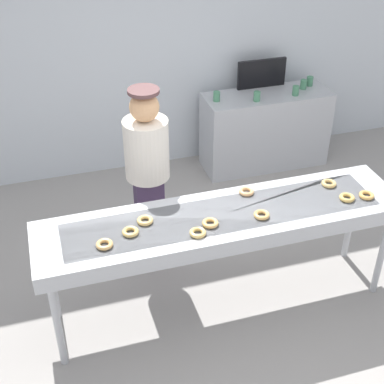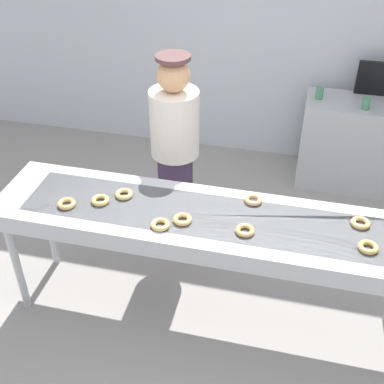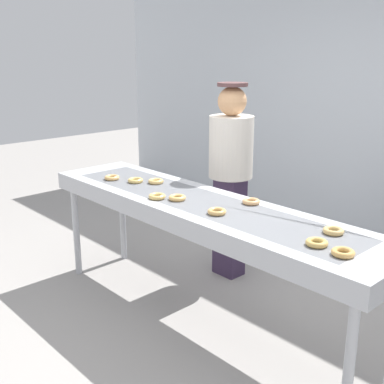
{
  "view_description": "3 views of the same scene",
  "coord_description": "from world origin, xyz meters",
  "px_view_note": "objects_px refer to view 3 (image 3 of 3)",
  "views": [
    {
      "loc": [
        -1.19,
        -3.13,
        3.38
      ],
      "look_at": [
        -0.18,
        0.24,
        1.02
      ],
      "focal_mm": 51.3,
      "sensor_mm": 36.0,
      "label": 1
    },
    {
      "loc": [
        0.5,
        -2.47,
        2.93
      ],
      "look_at": [
        -0.13,
        0.15,
        0.99
      ],
      "focal_mm": 46.77,
      "sensor_mm": 36.0,
      "label": 2
    },
    {
      "loc": [
        2.31,
        -2.22,
        1.93
      ],
      "look_at": [
        -0.25,
        0.15,
        0.92
      ],
      "focal_mm": 45.46,
      "sensor_mm": 36.0,
      "label": 3
    }
  ],
  "objects_px": {
    "glazed_donut_4": "(177,198)",
    "glazed_donut_6": "(112,178)",
    "glazed_donut_5": "(157,196)",
    "glazed_donut_1": "(156,181)",
    "glazed_donut_3": "(343,253)",
    "worker_baker": "(231,166)",
    "fryer_conveyor": "(201,211)",
    "glazed_donut_7": "(135,180)",
    "glazed_donut_2": "(251,201)",
    "glazed_donut_8": "(217,212)",
    "glazed_donut_9": "(317,243)",
    "glazed_donut_0": "(333,231)"
  },
  "relations": [
    {
      "from": "glazed_donut_1",
      "to": "glazed_donut_9",
      "type": "xyz_separation_m",
      "value": [
        1.58,
        -0.17,
        0.0
      ]
    },
    {
      "from": "fryer_conveyor",
      "to": "glazed_donut_7",
      "type": "height_order",
      "value": "glazed_donut_7"
    },
    {
      "from": "glazed_donut_3",
      "to": "glazed_donut_6",
      "type": "xyz_separation_m",
      "value": [
        -2.08,
        -0.01,
        0.0
      ]
    },
    {
      "from": "glazed_donut_0",
      "to": "glazed_donut_2",
      "type": "distance_m",
      "value": 0.69
    },
    {
      "from": "glazed_donut_1",
      "to": "worker_baker",
      "type": "bearing_deg",
      "value": 75.39
    },
    {
      "from": "glazed_donut_5",
      "to": "glazed_donut_1",
      "type": "bearing_deg",
      "value": 142.53
    },
    {
      "from": "glazed_donut_2",
      "to": "glazed_donut_1",
      "type": "bearing_deg",
      "value": -170.66
    },
    {
      "from": "glazed_donut_0",
      "to": "glazed_donut_3",
      "type": "distance_m",
      "value": 0.31
    },
    {
      "from": "glazed_donut_3",
      "to": "glazed_donut_8",
      "type": "xyz_separation_m",
      "value": [
        -0.9,
        -0.0,
        0.0
      ]
    },
    {
      "from": "glazed_donut_6",
      "to": "glazed_donut_8",
      "type": "bearing_deg",
      "value": 0.19
    },
    {
      "from": "glazed_donut_7",
      "to": "glazed_donut_9",
      "type": "distance_m",
      "value": 1.71
    },
    {
      "from": "glazed_donut_4",
      "to": "glazed_donut_5",
      "type": "bearing_deg",
      "value": -145.7
    },
    {
      "from": "glazed_donut_3",
      "to": "glazed_donut_9",
      "type": "height_order",
      "value": "same"
    },
    {
      "from": "fryer_conveyor",
      "to": "glazed_donut_7",
      "type": "distance_m",
      "value": 0.72
    },
    {
      "from": "glazed_donut_4",
      "to": "glazed_donut_5",
      "type": "relative_size",
      "value": 1.0
    },
    {
      "from": "glazed_donut_0",
      "to": "glazed_donut_2",
      "type": "bearing_deg",
      "value": 172.92
    },
    {
      "from": "glazed_donut_2",
      "to": "glazed_donut_7",
      "type": "relative_size",
      "value": 1.0
    },
    {
      "from": "fryer_conveyor",
      "to": "glazed_donut_3",
      "type": "bearing_deg",
      "value": -5.4
    },
    {
      "from": "glazed_donut_5",
      "to": "glazed_donut_8",
      "type": "relative_size",
      "value": 1.0
    },
    {
      "from": "glazed_donut_5",
      "to": "glazed_donut_9",
      "type": "relative_size",
      "value": 1.0
    },
    {
      "from": "glazed_donut_9",
      "to": "worker_baker",
      "type": "relative_size",
      "value": 0.07
    },
    {
      "from": "glazed_donut_5",
      "to": "glazed_donut_8",
      "type": "distance_m",
      "value": 0.53
    },
    {
      "from": "glazed_donut_1",
      "to": "glazed_donut_4",
      "type": "xyz_separation_m",
      "value": [
        0.45,
        -0.17,
        0.0
      ]
    },
    {
      "from": "glazed_donut_4",
      "to": "glazed_donut_7",
      "type": "distance_m",
      "value": 0.59
    },
    {
      "from": "glazed_donut_6",
      "to": "glazed_donut_1",
      "type": "bearing_deg",
      "value": 29.67
    },
    {
      "from": "glazed_donut_1",
      "to": "glazed_donut_3",
      "type": "bearing_deg",
      "value": -5.97
    },
    {
      "from": "glazed_donut_0",
      "to": "worker_baker",
      "type": "distance_m",
      "value": 1.5
    },
    {
      "from": "glazed_donut_1",
      "to": "glazed_donut_4",
      "type": "relative_size",
      "value": 1.0
    },
    {
      "from": "glazed_donut_4",
      "to": "glazed_donut_9",
      "type": "bearing_deg",
      "value": 0.13
    },
    {
      "from": "glazed_donut_1",
      "to": "worker_baker",
      "type": "relative_size",
      "value": 0.07
    },
    {
      "from": "glazed_donut_6",
      "to": "worker_baker",
      "type": "height_order",
      "value": "worker_baker"
    },
    {
      "from": "glazed_donut_2",
      "to": "glazed_donut_5",
      "type": "height_order",
      "value": "same"
    },
    {
      "from": "glazed_donut_2",
      "to": "glazed_donut_8",
      "type": "bearing_deg",
      "value": -91.24
    },
    {
      "from": "glazed_donut_5",
      "to": "glazed_donut_4",
      "type": "bearing_deg",
      "value": 34.3
    },
    {
      "from": "glazed_donut_2",
      "to": "glazed_donut_9",
      "type": "height_order",
      "value": "same"
    },
    {
      "from": "glazed_donut_5",
      "to": "glazed_donut_9",
      "type": "distance_m",
      "value": 1.25
    },
    {
      "from": "glazed_donut_4",
      "to": "glazed_donut_6",
      "type": "distance_m",
      "value": 0.78
    },
    {
      "from": "glazed_donut_7",
      "to": "worker_baker",
      "type": "relative_size",
      "value": 0.07
    },
    {
      "from": "glazed_donut_2",
      "to": "glazed_donut_6",
      "type": "relative_size",
      "value": 1.0
    },
    {
      "from": "glazed_donut_7",
      "to": "fryer_conveyor",
      "type": "bearing_deg",
      "value": 2.29
    },
    {
      "from": "glazed_donut_3",
      "to": "glazed_donut_5",
      "type": "xyz_separation_m",
      "value": [
        -1.42,
        -0.07,
        0.0
      ]
    },
    {
      "from": "glazed_donut_3",
      "to": "glazed_donut_7",
      "type": "xyz_separation_m",
      "value": [
        -1.88,
        0.08,
        0.0
      ]
    },
    {
      "from": "glazed_donut_4",
      "to": "glazed_donut_9",
      "type": "distance_m",
      "value": 1.13
    },
    {
      "from": "glazed_donut_4",
      "to": "worker_baker",
      "type": "relative_size",
      "value": 0.07
    },
    {
      "from": "glazed_donut_2",
      "to": "worker_baker",
      "type": "height_order",
      "value": "worker_baker"
    },
    {
      "from": "glazed_donut_8",
      "to": "glazed_donut_2",
      "type": "bearing_deg",
      "value": 88.76
    },
    {
      "from": "fryer_conveyor",
      "to": "glazed_donut_5",
      "type": "distance_m",
      "value": 0.33
    },
    {
      "from": "worker_baker",
      "to": "fryer_conveyor",
      "type": "bearing_deg",
      "value": 131.95
    },
    {
      "from": "glazed_donut_7",
      "to": "glazed_donut_8",
      "type": "height_order",
      "value": "same"
    },
    {
      "from": "glazed_donut_4",
      "to": "glazed_donut_6",
      "type": "relative_size",
      "value": 1.0
    }
  ]
}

